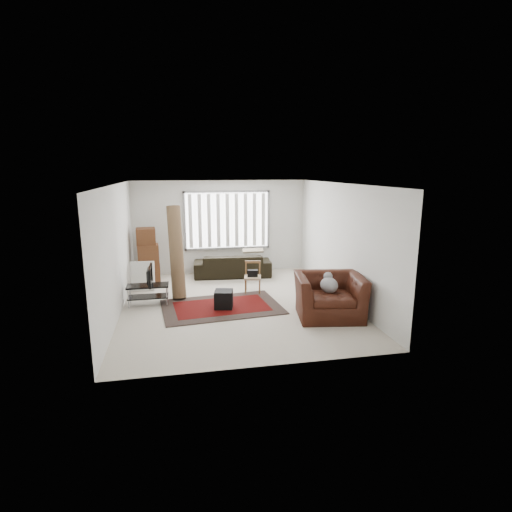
{
  "coord_description": "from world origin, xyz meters",
  "views": [
    {
      "loc": [
        -1.23,
        -8.58,
        3.01
      ],
      "look_at": [
        0.51,
        0.23,
        1.05
      ],
      "focal_mm": 28.0,
      "sensor_mm": 36.0,
      "label": 1
    }
  ],
  "objects_px": {
    "side_chair": "(253,275)",
    "armchair": "(329,293)",
    "sofa": "(232,262)",
    "tv_stand": "(148,290)",
    "moving_boxes": "(148,257)"
  },
  "relations": [
    {
      "from": "tv_stand",
      "to": "side_chair",
      "type": "relative_size",
      "value": 1.2
    },
    {
      "from": "moving_boxes",
      "to": "armchair",
      "type": "relative_size",
      "value": 0.96
    },
    {
      "from": "sofa",
      "to": "armchair",
      "type": "height_order",
      "value": "armchair"
    },
    {
      "from": "moving_boxes",
      "to": "side_chair",
      "type": "xyz_separation_m",
      "value": [
        2.6,
        -1.44,
        -0.26
      ]
    },
    {
      "from": "moving_boxes",
      "to": "side_chair",
      "type": "height_order",
      "value": "moving_boxes"
    },
    {
      "from": "tv_stand",
      "to": "armchair",
      "type": "relative_size",
      "value": 0.6
    },
    {
      "from": "sofa",
      "to": "side_chair",
      "type": "xyz_separation_m",
      "value": [
        0.28,
        -1.63,
        0.01
      ]
    },
    {
      "from": "sofa",
      "to": "armchair",
      "type": "bearing_deg",
      "value": 117.85
    },
    {
      "from": "tv_stand",
      "to": "sofa",
      "type": "xyz_separation_m",
      "value": [
        2.22,
        2.09,
        0.08
      ]
    },
    {
      "from": "tv_stand",
      "to": "sofa",
      "type": "distance_m",
      "value": 3.05
    },
    {
      "from": "side_chair",
      "to": "armchair",
      "type": "xyz_separation_m",
      "value": [
        1.24,
        -1.97,
        0.08
      ]
    },
    {
      "from": "side_chair",
      "to": "armchair",
      "type": "bearing_deg",
      "value": -46.05
    },
    {
      "from": "moving_boxes",
      "to": "armchair",
      "type": "height_order",
      "value": "moving_boxes"
    },
    {
      "from": "moving_boxes",
      "to": "sofa",
      "type": "bearing_deg",
      "value": 4.63
    },
    {
      "from": "tv_stand",
      "to": "armchair",
      "type": "distance_m",
      "value": 4.03
    }
  ]
}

